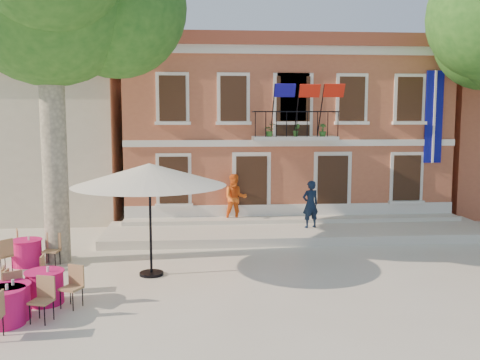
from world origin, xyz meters
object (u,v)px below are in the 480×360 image
at_px(cafe_table_1, 10,300).
at_px(cafe_table_3, 27,251).
at_px(pedestrian_navy, 310,204).
at_px(patio_umbrella, 149,175).
at_px(pedestrian_orange, 235,198).
at_px(cafe_table_0, 4,305).
at_px(cafe_table_2, 45,285).

distance_m(cafe_table_1, cafe_table_3, 4.35).
distance_m(pedestrian_navy, cafe_table_1, 11.05).
bearing_deg(patio_umbrella, cafe_table_1, -132.37).
distance_m(pedestrian_navy, pedestrian_orange, 2.92).
distance_m(pedestrian_orange, cafe_table_0, 10.58).
xyz_separation_m(patio_umbrella, cafe_table_2, (-2.27, -2.06, -2.34)).
bearing_deg(cafe_table_1, cafe_table_3, 102.60).
xyz_separation_m(cafe_table_1, cafe_table_3, (-0.95, 4.25, 0.00)).
height_order(patio_umbrella, cafe_table_3, patio_umbrella).
height_order(cafe_table_1, cafe_table_3, same).
bearing_deg(cafe_table_3, cafe_table_1, -77.40).
distance_m(patio_umbrella, cafe_table_0, 4.91).
bearing_deg(cafe_table_0, patio_umbrella, 50.23).
bearing_deg(cafe_table_1, pedestrian_orange, 57.89).
bearing_deg(pedestrian_orange, cafe_table_2, -124.82).
bearing_deg(patio_umbrella, pedestrian_orange, 64.48).
bearing_deg(cafe_table_0, cafe_table_3, 101.56).
distance_m(patio_umbrella, pedestrian_orange, 6.50).
height_order(patio_umbrella, pedestrian_orange, patio_umbrella).
xyz_separation_m(pedestrian_navy, cafe_table_2, (-7.64, -6.52, -0.73)).
bearing_deg(pedestrian_orange, cafe_table_1, -124.17).
bearing_deg(cafe_table_3, pedestrian_orange, 34.81).
relative_size(pedestrian_navy, cafe_table_1, 0.95).
height_order(cafe_table_1, cafe_table_2, same).
height_order(pedestrian_navy, cafe_table_1, pedestrian_navy).
height_order(pedestrian_orange, cafe_table_2, pedestrian_orange).
height_order(cafe_table_0, cafe_table_3, same).
xyz_separation_m(cafe_table_0, cafe_table_1, (0.02, 0.31, 0.01)).
bearing_deg(cafe_table_3, cafe_table_2, -66.74).
bearing_deg(pedestrian_navy, cafe_table_0, 28.14).
height_order(pedestrian_navy, pedestrian_orange, pedestrian_orange).
xyz_separation_m(cafe_table_0, cafe_table_3, (-0.93, 4.56, 0.01)).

